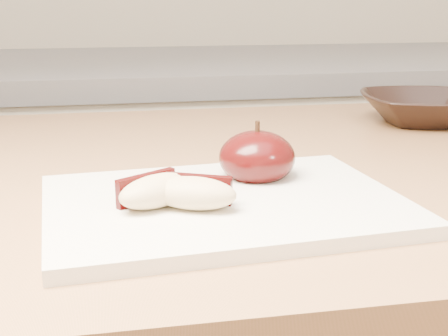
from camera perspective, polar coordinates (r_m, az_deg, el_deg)
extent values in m
cube|color=silver|center=(1.46, -5.78, -9.59)|extent=(2.40, 0.60, 0.90)
cube|color=slate|center=(1.33, -6.33, 9.07)|extent=(2.40, 0.62, 0.04)
cube|color=#A46B47|center=(0.65, -1.04, -1.29)|extent=(1.64, 0.64, 0.04)
cube|color=silver|center=(0.51, 0.00, -3.34)|extent=(0.30, 0.23, 0.01)
ellipsoid|color=black|center=(0.56, 3.03, 0.96)|extent=(0.08, 0.08, 0.05)
cylinder|color=black|center=(0.55, 3.08, 3.80)|extent=(0.00, 0.00, 0.01)
ellipsoid|color=#D4B786|center=(0.48, -6.09, -2.08)|extent=(0.08, 0.07, 0.03)
cube|color=black|center=(0.50, -7.13, -1.82)|extent=(0.05, 0.03, 0.02)
ellipsoid|color=#D4B786|center=(0.48, -2.89, -2.30)|extent=(0.08, 0.06, 0.03)
cube|color=black|center=(0.49, -2.38, -1.91)|extent=(0.05, 0.03, 0.02)
imported|color=black|center=(0.89, 17.81, 5.20)|extent=(0.19, 0.19, 0.04)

